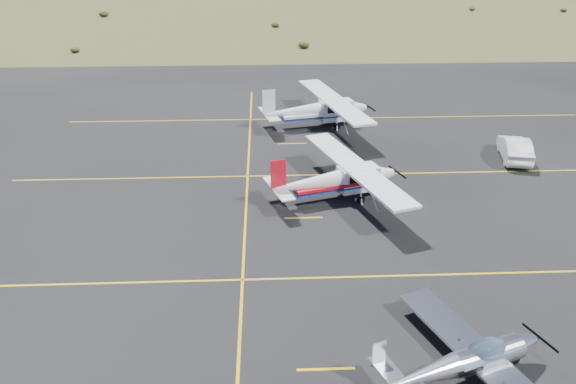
% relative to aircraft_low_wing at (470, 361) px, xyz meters
% --- Properties ---
extents(ground, '(1600.00, 1600.00, 0.00)m').
position_rel_aircraft_low_wing_xyz_m(ground, '(-1.64, 4.24, -0.86)').
color(ground, '#383D1C').
rests_on(ground, ground).
extents(apron, '(72.00, 72.00, 0.02)m').
position_rel_aircraft_low_wing_xyz_m(apron, '(-1.64, 11.24, -0.86)').
color(apron, black).
rests_on(apron, ground).
extents(aircraft_low_wing, '(6.05, 8.14, 1.79)m').
position_rel_aircraft_low_wing_xyz_m(aircraft_low_wing, '(0.00, 0.00, 0.00)').
color(aircraft_low_wing, silver).
rests_on(aircraft_low_wing, apron).
extents(aircraft_cessna, '(7.52, 10.90, 2.79)m').
position_rel_aircraft_low_wing_xyz_m(aircraft_cessna, '(-2.67, 13.93, 0.38)').
color(aircraft_cessna, silver).
rests_on(aircraft_cessna, apron).
extents(aircraft_plain, '(7.90, 12.21, 3.09)m').
position_rel_aircraft_low_wing_xyz_m(aircraft_plain, '(-2.56, 26.31, 0.51)').
color(aircraft_plain, white).
rests_on(aircraft_plain, apron).
extents(sedan, '(2.54, 4.75, 1.49)m').
position_rel_aircraft_low_wing_xyz_m(sedan, '(9.54, 19.24, -0.11)').
color(sedan, white).
rests_on(sedan, apron).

